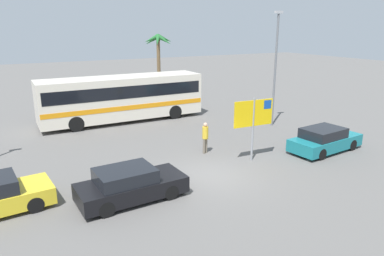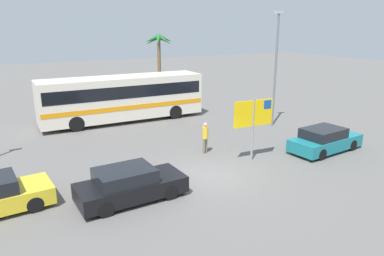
{
  "view_description": "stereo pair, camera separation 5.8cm",
  "coord_description": "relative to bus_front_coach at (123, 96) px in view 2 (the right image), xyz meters",
  "views": [
    {
      "loc": [
        -7.89,
        -12.78,
        6.54
      ],
      "look_at": [
        0.86,
        3.36,
        1.3
      ],
      "focal_mm": 33.31,
      "sensor_mm": 36.0,
      "label": 1
    },
    {
      "loc": [
        -7.84,
        -12.81,
        6.54
      ],
      "look_at": [
        0.86,
        3.36,
        1.3
      ],
      "focal_mm": 33.31,
      "sensor_mm": 36.0,
      "label": 2
    }
  ],
  "objects": [
    {
      "name": "ferry_sign",
      "position": [
        3.3,
        -10.73,
        0.54
      ],
      "size": [
        2.2,
        0.18,
        3.2
      ],
      "rotation": [
        0.0,
        0.0,
        -0.06
      ],
      "color": "gray",
      "rests_on": "ground"
    },
    {
      "name": "palm_tree_seaside",
      "position": [
        5.63,
        6.45,
        2.97
      ],
      "size": [
        2.98,
        2.73,
        5.91
      ],
      "color": "brown",
      "rests_on": "ground"
    },
    {
      "name": "lamp_post_right_side",
      "position": [
        8.58,
        -6.07,
        2.3
      ],
      "size": [
        0.56,
        0.2,
        7.51
      ],
      "color": "slate",
      "rests_on": "ground"
    },
    {
      "name": "pedestrian_crossing_lot",
      "position": [
        1.71,
        -8.71,
        -0.79
      ],
      "size": [
        0.32,
        0.32,
        1.69
      ],
      "rotation": [
        0.0,
        0.0,
        5.08
      ],
      "color": "#706656",
      "rests_on": "ground"
    },
    {
      "name": "bus_front_coach",
      "position": [
        0.0,
        0.0,
        0.0
      ],
      "size": [
        11.39,
        2.7,
        3.17
      ],
      "color": "silver",
      "rests_on": "ground"
    },
    {
      "name": "car_black",
      "position": [
        -3.57,
        -11.93,
        -1.15
      ],
      "size": [
        4.26,
        1.98,
        1.32
      ],
      "rotation": [
        0.0,
        0.0,
        0.05
      ],
      "color": "black",
      "rests_on": "ground"
    },
    {
      "name": "ground",
      "position": [
        0.4,
        -11.43,
        -1.78
      ],
      "size": [
        120.0,
        120.0,
        0.0
      ],
      "primitive_type": "plane",
      "color": "#605E5B"
    },
    {
      "name": "car_teal",
      "position": [
        7.57,
        -11.51,
        -1.15
      ],
      "size": [
        4.41,
        2.11,
        1.32
      ],
      "rotation": [
        0.0,
        0.0,
        0.09
      ],
      "color": "#19757F",
      "rests_on": "ground"
    }
  ]
}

